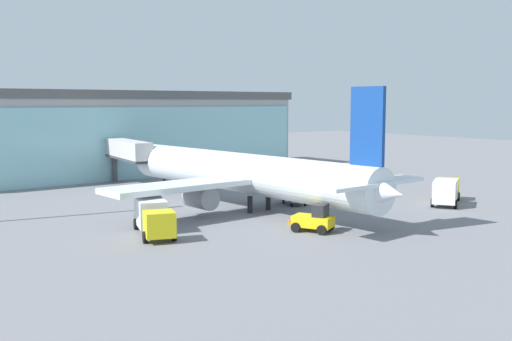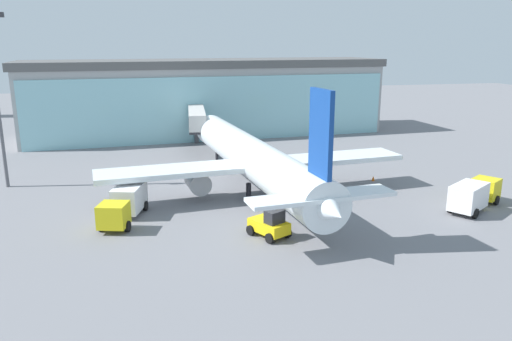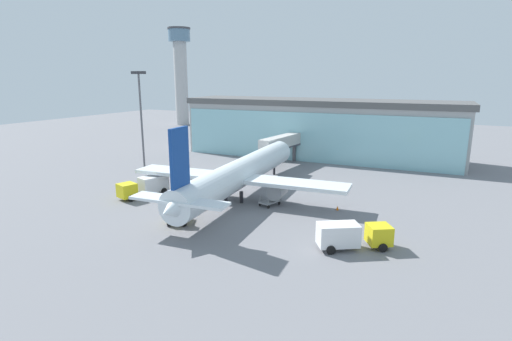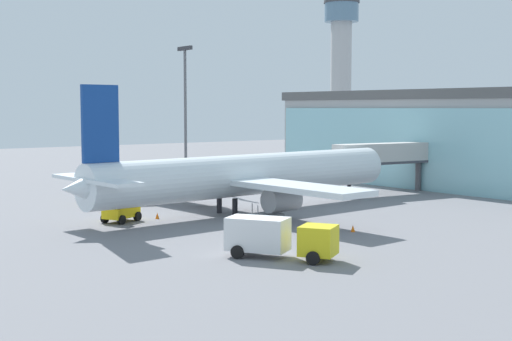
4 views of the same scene
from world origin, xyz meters
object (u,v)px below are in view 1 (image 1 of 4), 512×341
(catering_truck, at_px, (153,216))
(safety_cone_nose, at_px, (290,221))
(baggage_cart, at_px, (294,200))
(pushback_tug, at_px, (314,220))
(airplane, at_px, (245,174))
(safety_cone_wingtip, at_px, (340,192))
(fuel_truck, at_px, (446,190))
(jet_bridge, at_px, (126,151))

(catering_truck, xyz_separation_m, safety_cone_nose, (11.34, -3.25, -1.19))
(safety_cone_nose, bearing_deg, catering_truck, 163.99)
(baggage_cart, relative_size, pushback_tug, 0.85)
(airplane, distance_m, safety_cone_wingtip, 14.28)
(safety_cone_wingtip, bearing_deg, baggage_cart, -165.35)
(pushback_tug, bearing_deg, baggage_cart, -59.28)
(pushback_tug, height_order, safety_cone_wingtip, pushback_tug)
(fuel_truck, bearing_deg, baggage_cart, 113.21)
(jet_bridge, xyz_separation_m, baggage_cart, (8.30, -23.23, -3.94))
(catering_truck, xyz_separation_m, safety_cone_wingtip, (26.47, 6.39, -1.19))
(fuel_truck, height_order, safety_cone_nose, fuel_truck)
(pushback_tug, bearing_deg, safety_cone_wingtip, -76.95)
(jet_bridge, relative_size, baggage_cart, 4.44)
(safety_cone_nose, bearing_deg, baggage_cart, 48.55)
(pushback_tug, bearing_deg, fuel_truck, -111.50)
(airplane, bearing_deg, fuel_truck, -123.93)
(safety_cone_wingtip, bearing_deg, jet_bridge, 128.85)
(airplane, xyz_separation_m, safety_cone_wingtip, (13.87, 1.04, -3.23))
(fuel_truck, distance_m, safety_cone_nose, 19.71)
(airplane, bearing_deg, pushback_tug, 167.73)
(airplane, relative_size, catering_truck, 4.99)
(jet_bridge, bearing_deg, catering_truck, 166.38)
(baggage_cart, bearing_deg, safety_cone_nose, 153.83)
(airplane, relative_size, pushback_tug, 10.32)
(airplane, height_order, safety_cone_nose, airplane)
(jet_bridge, height_order, catering_truck, jet_bridge)
(airplane, xyz_separation_m, fuel_truck, (18.36, -10.00, -2.04))
(pushback_tug, xyz_separation_m, safety_cone_nose, (0.20, 3.47, -0.70))
(fuel_truck, relative_size, safety_cone_nose, 13.32)
(baggage_cart, bearing_deg, catering_truck, 118.34)
(catering_truck, relative_size, baggage_cart, 2.44)
(jet_bridge, distance_m, catering_truck, 29.16)
(fuel_truck, bearing_deg, pushback_tug, 153.09)
(airplane, relative_size, safety_cone_nose, 69.22)
(safety_cone_wingtip, bearing_deg, pushback_tug, -139.46)
(airplane, relative_size, baggage_cart, 12.19)
(jet_bridge, distance_m, airplane, 22.25)
(catering_truck, relative_size, safety_cone_wingtip, 13.86)
(jet_bridge, xyz_separation_m, safety_cone_nose, (1.77, -30.63, -4.17))
(baggage_cart, xyz_separation_m, safety_cone_nose, (-6.54, -7.40, -0.23))
(jet_bridge, relative_size, pushback_tug, 3.75)
(jet_bridge, height_order, baggage_cart, jet_bridge)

